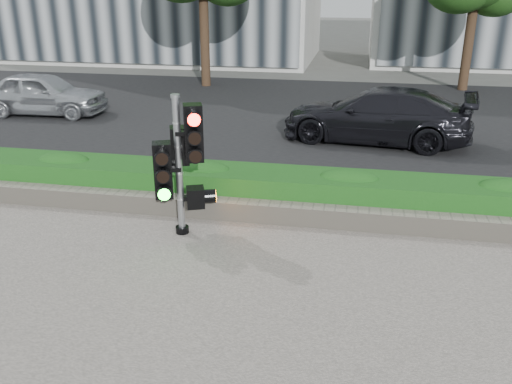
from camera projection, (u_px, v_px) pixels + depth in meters
ground at (235, 275)px, 7.77m from camera, size 120.00×120.00×0.00m
road at (306, 116)px, 16.92m from camera, size 60.00×13.00×0.02m
curb at (271, 193)px, 10.63m from camera, size 60.00×0.25×0.12m
stone_wall at (259, 211)px, 9.44m from camera, size 12.00×0.32×0.34m
hedge at (266, 189)px, 9.97m from camera, size 12.00×1.00×0.68m
traffic_signal at (180, 159)px, 8.61m from camera, size 0.84×0.74×2.32m
car_silver at (43, 94)px, 16.85m from camera, size 3.94×1.73×1.32m
car_dark at (376, 115)px, 13.98m from camera, size 5.03×2.66×1.39m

